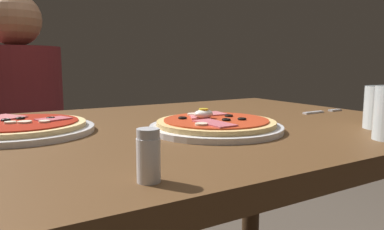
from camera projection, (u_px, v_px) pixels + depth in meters
The scene contains 7 objects.
dining_table at pixel (165, 176), 0.86m from camera, with size 1.27×0.83×0.77m.
pizza_foreground at pixel (216, 125), 0.79m from camera, with size 0.29×0.29×0.05m.
pizza_across_left at pixel (21, 128), 0.76m from camera, with size 0.30×0.30×0.03m.
water_glass_near at pixel (382, 110), 0.81m from camera, with size 0.08×0.08×0.09m.
fork at pixel (320, 112), 1.08m from camera, with size 0.16×0.02×0.00m.
salt_shaker at pixel (148, 156), 0.45m from camera, with size 0.03×0.03×0.07m.
diner_person at pixel (23, 155), 1.44m from camera, with size 0.32×0.32×1.18m.
Camera 1 is at (-0.37, -0.74, 0.92)m, focal length 34.19 mm.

